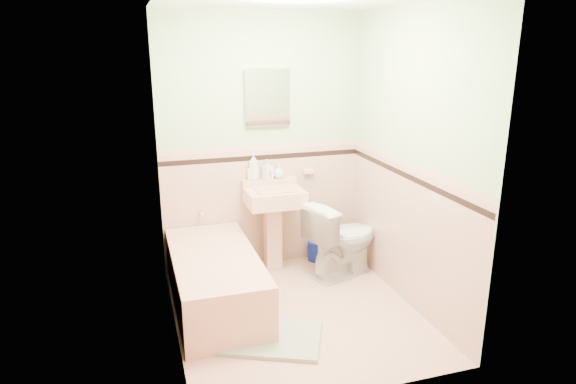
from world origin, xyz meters
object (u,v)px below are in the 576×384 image
object	(u,v)px
medicine_cabinet	(267,98)
soap_bottle_mid	(268,169)
bathtub	(215,282)
soap_bottle_right	(279,171)
shoe	(262,327)
toilet	(342,238)
bucket	(317,250)
sink	(274,231)
soap_bottle_left	(254,167)

from	to	relation	value
medicine_cabinet	soap_bottle_mid	bearing A→B (deg)	-113.82
soap_bottle_mid	bathtub	bearing A→B (deg)	-133.20
bathtub	soap_bottle_right	world-z (taller)	soap_bottle_right
soap_bottle_mid	shoe	bearing A→B (deg)	-107.38
toilet	bucket	distance (m)	0.49
sink	soap_bottle_right	distance (m)	0.59
bathtub	shoe	size ratio (longest dim) A/B	9.12
soap_bottle_right	shoe	xyz separation A→B (m)	(-0.51, -1.28, -0.91)
bucket	shoe	world-z (taller)	bucket
bathtub	medicine_cabinet	world-z (taller)	medicine_cabinet
soap_bottle_mid	toilet	size ratio (longest dim) A/B	0.26
soap_bottle_left	bucket	world-z (taller)	soap_bottle_left
bathtub	soap_bottle_mid	xyz separation A→B (m)	(0.67, 0.71, 0.78)
soap_bottle_right	bucket	xyz separation A→B (m)	(0.40, -0.06, -0.87)
bathtub	shoe	bearing A→B (deg)	-64.70
bathtub	bucket	size ratio (longest dim) A/B	6.80
soap_bottle_right	shoe	world-z (taller)	soap_bottle_right
toilet	sink	bearing A→B (deg)	47.24
shoe	medicine_cabinet	bearing A→B (deg)	65.29
sink	soap_bottle_right	size ratio (longest dim) A/B	6.22
bathtub	soap_bottle_right	size ratio (longest dim) A/B	10.94
bathtub	soap_bottle_right	distance (m)	1.30
medicine_cabinet	soap_bottle_left	distance (m)	0.67
bathtub	soap_bottle_left	bearing A→B (deg)	53.47
medicine_cabinet	toilet	size ratio (longest dim) A/B	0.72
soap_bottle_left	medicine_cabinet	bearing A→B (deg)	11.02
bathtub	bucket	xyz separation A→B (m)	(1.17, 0.65, -0.11)
sink	soap_bottle_right	xyz separation A→B (m)	(0.10, 0.18, 0.55)
medicine_cabinet	toilet	distance (m)	1.53
sink	bucket	bearing A→B (deg)	14.02
sink	toilet	distance (m)	0.67
medicine_cabinet	shoe	distance (m)	2.13
soap_bottle_right	shoe	bearing A→B (deg)	-111.84
bathtub	bucket	world-z (taller)	bathtub
soap_bottle_left	shoe	world-z (taller)	soap_bottle_left
soap_bottle_mid	toilet	bearing A→B (deg)	-35.76
soap_bottle_left	shoe	distance (m)	1.63
soap_bottle_left	toilet	world-z (taller)	soap_bottle_left
bucket	bathtub	bearing A→B (deg)	-150.90
soap_bottle_mid	toilet	distance (m)	0.99
soap_bottle_left	soap_bottle_right	bearing A→B (deg)	0.00
medicine_cabinet	sink	bearing A→B (deg)	-90.00
medicine_cabinet	soap_bottle_mid	world-z (taller)	medicine_cabinet
soap_bottle_right	bucket	size ratio (longest dim) A/B	0.62
medicine_cabinet	soap_bottle_right	world-z (taller)	medicine_cabinet
soap_bottle_left	sink	bearing A→B (deg)	-49.44
sink	soap_bottle_right	world-z (taller)	soap_bottle_right
soap_bottle_right	shoe	distance (m)	1.65
bucket	shoe	bearing A→B (deg)	-126.63
soap_bottle_mid	toilet	xyz separation A→B (m)	(0.62, -0.45, -0.63)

